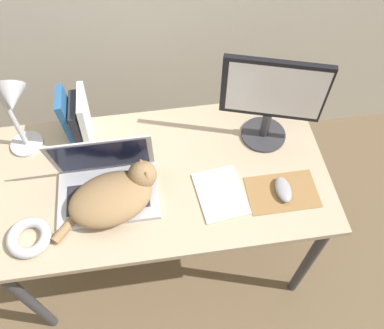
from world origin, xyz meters
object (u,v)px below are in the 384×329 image
(laptop, at_px, (106,183))
(cat, at_px, (114,195))
(computer_mouse, at_px, (283,190))
(book_row, at_px, (76,118))
(notepad, at_px, (220,194))
(external_monitor, at_px, (271,99))
(desk_lamp, at_px, (14,108))
(cable_coil, at_px, (29,238))

(laptop, height_order, cat, laptop)
(computer_mouse, bearing_deg, laptop, 170.83)
(book_row, bearing_deg, notepad, -35.41)
(laptop, distance_m, cat, 0.07)
(laptop, bearing_deg, book_row, 109.44)
(computer_mouse, xyz_separation_m, notepad, (-0.24, 0.02, -0.02))
(book_row, bearing_deg, external_monitor, -8.90)
(desk_lamp, bearing_deg, notepad, -24.01)
(book_row, bearing_deg, laptop, -70.56)
(laptop, height_order, computer_mouse, laptop)
(external_monitor, height_order, cable_coil, external_monitor)
(laptop, relative_size, computer_mouse, 3.31)
(laptop, relative_size, cable_coil, 2.38)
(laptop, xyz_separation_m, desk_lamp, (-0.29, 0.23, 0.20))
(laptop, distance_m, desk_lamp, 0.42)
(computer_mouse, bearing_deg, notepad, 174.01)
(computer_mouse, relative_size, book_row, 0.48)
(laptop, height_order, desk_lamp, desk_lamp)
(external_monitor, relative_size, book_row, 1.73)
(book_row, bearing_deg, desk_lamp, -163.04)
(cat, xyz_separation_m, computer_mouse, (0.63, -0.04, -0.04))
(laptop, xyz_separation_m, notepad, (0.42, -0.08, -0.05))
(computer_mouse, height_order, cable_coil, cable_coil)
(external_monitor, bearing_deg, notepad, -132.06)
(book_row, height_order, cable_coil, book_row)
(book_row, xyz_separation_m, cable_coil, (-0.18, -0.46, -0.09))
(book_row, relative_size, desk_lamp, 0.60)
(cat, xyz_separation_m, book_row, (-0.13, 0.35, 0.05))
(cable_coil, bearing_deg, notepad, 7.00)
(book_row, xyz_separation_m, desk_lamp, (-0.18, -0.06, 0.15))
(cat, bearing_deg, laptop, 115.32)
(external_monitor, height_order, desk_lamp, external_monitor)
(cat, height_order, computer_mouse, cat)
(cat, height_order, book_row, book_row)
(cat, xyz_separation_m, notepad, (0.39, -0.02, -0.05))
(external_monitor, xyz_separation_m, computer_mouse, (0.01, -0.28, -0.20))
(cat, bearing_deg, external_monitor, 20.86)
(desk_lamp, height_order, cable_coil, desk_lamp)
(laptop, distance_m, cable_coil, 0.33)
(cat, distance_m, desk_lamp, 0.48)
(cable_coil, bearing_deg, laptop, 30.85)
(laptop, xyz_separation_m, cat, (0.03, -0.06, 0.01))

